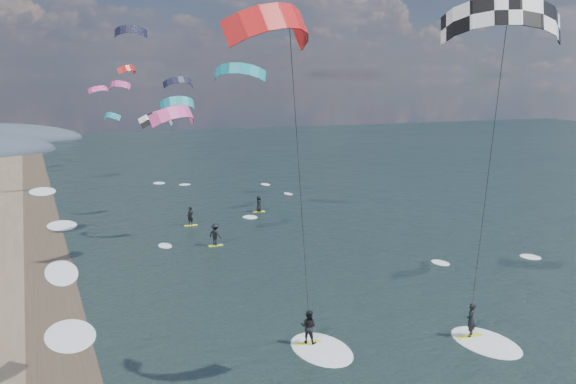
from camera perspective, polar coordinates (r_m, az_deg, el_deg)
name	(u,v)px	position (r m, az deg, el deg)	size (l,w,h in m)	color
wet_sand_strip	(64,381)	(29.63, -19.27, -15.60)	(3.00, 240.00, 0.00)	#382D23
kitesurfer_near_a	(502,96)	(25.24, 18.45, 8.13)	(7.83, 9.14, 15.83)	#D8EC29
kitesurfer_near_b	(300,146)	(24.25, 1.06, 4.14)	(7.04, 8.80, 15.54)	#D8EC29
far_kitesurfers	(224,222)	(52.84, -5.73, -2.65)	(8.39, 11.24, 1.71)	#D8EC29
bg_kite_field	(150,83)	(69.82, -12.19, 9.43)	(12.11, 65.78, 11.44)	black
shoreline_surf	(84,335)	(34.03, -17.68, -12.04)	(2.40, 79.40, 0.11)	white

